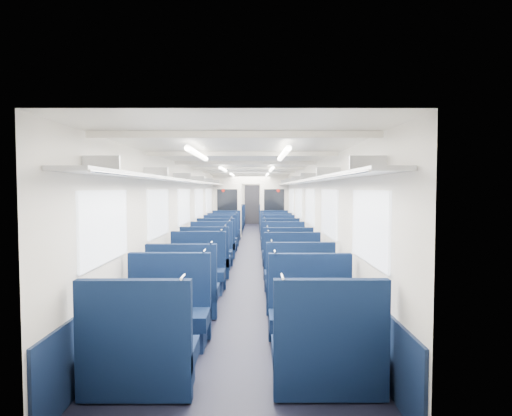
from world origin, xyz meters
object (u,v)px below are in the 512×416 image
Objects in this scene: seat_26 at (235,219)px; bulkhead at (251,204)px; seat_17 at (276,235)px; seat_19 at (274,231)px; end_door at (252,205)px; seat_18 at (226,232)px; seat_27 at (269,220)px; seat_8 at (205,262)px; seat_4 at (183,294)px; seat_13 at (280,246)px; seat_22 at (232,223)px; seat_16 at (224,236)px; seat_21 at (272,226)px; seat_3 at (311,318)px; seat_9 at (288,263)px; seat_10 at (211,254)px; seat_23 at (271,224)px; seat_20 at (230,226)px; seat_14 at (220,240)px; seat_15 at (278,240)px; seat_7 at (293,275)px; seat_12 at (217,246)px; seat_2 at (168,316)px; seat_24 at (233,221)px; seat_25 at (270,221)px; seat_11 at (284,254)px; seat_1 at (328,357)px; seat_5 at (299,290)px; seat_6 at (198,273)px; seat_0 at (139,358)px.

bulkhead is at bearing -79.17° from seat_26.
seat_17 and seat_19 have the same top height.
end_door reaches higher than seat_18.
seat_8 is at bearing -98.51° from seat_27.
seat_4 is 5.07m from seat_13.
seat_8 is at bearing -90.00° from seat_22.
seat_16 and seat_21 have the same top height.
bulkhead is at bearing 55.41° from seat_18.
seat_18 is (-0.83, -6.82, -0.67)m from end_door.
seat_3 and seat_9 have the same top height.
seat_10 is at bearing 109.97° from seat_3.
seat_20 is at bearing -149.16° from seat_23.
seat_21 is at bearing 68.82° from seat_14.
seat_15 is (1.66, 3.38, 0.00)m from seat_8.
seat_18 is at bearing -90.00° from seat_20.
seat_7 and seat_8 have the same top height.
seat_3 is 1.00× the size of seat_13.
seat_10 is at bearing 145.14° from seat_9.
end_door is 10.31m from seat_12.
seat_2 is 1.01m from seat_4.
end_door is 16.13m from seat_3.
seat_22 is at bearing 175.70° from seat_23.
seat_25 is at bearing -3.32° from seat_24.
seat_27 is at bearing -5.77° from seat_26.
seat_11 is at bearing -90.00° from seat_17.
seat_24 is at bearing 100.31° from seat_11.
seat_20 is at bearing 132.20° from bulkhead.
seat_13 is at bearing 90.00° from seat_3.
seat_22 is 2.31m from seat_26.
seat_5 is (0.00, 2.31, 0.00)m from seat_1.
seat_22 is (0.00, 8.96, 0.00)m from seat_8.
seat_14 is at bearing -90.00° from seat_18.
seat_20 is at bearing 172.81° from seat_21.
seat_21 is (1.66, -0.21, 0.00)m from seat_20.
seat_22 is at bearing -127.80° from seat_27.
seat_8 is (-0.83, -6.93, -0.90)m from bulkhead.
seat_6 is at bearing -90.00° from seat_16.
seat_4 and seat_23 have the same top height.
seat_4 and seat_15 have the same top height.
seat_5 is (0.83, -14.84, -0.67)m from end_door.
seat_9 is 10.38m from seat_24.
seat_5 and seat_20 have the same top height.
bulkhead reaches higher than seat_11.
seat_17 and seat_18 have the same top height.
seat_2 is at bearing -101.63° from seat_17.
seat_27 is (1.66, 7.75, 0.00)m from seat_14.
seat_0 and seat_13 have the same top height.
seat_10 is at bearing -102.00° from seat_23.
seat_11 and seat_23 have the same top height.
seat_7 is at bearing -90.00° from seat_23.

